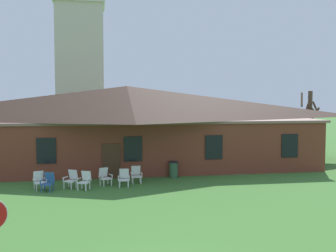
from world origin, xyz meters
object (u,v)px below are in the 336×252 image
lawn_chair_far_side (124,177)px  lawn_chair_right_end (105,176)px  trash_bin (174,169)px  lawn_chair_middle (85,180)px  lawn_chair_left_end (71,179)px  lawn_chair_by_porch (39,180)px  lawn_chair_near_door (48,182)px  lawn_chair_under_eave (136,174)px

lawn_chair_far_side → lawn_chair_right_end: bearing=151.5°
lawn_chair_right_end → trash_bin: size_ratio=0.98×
lawn_chair_middle → trash_bin: bearing=24.9°
lawn_chair_left_end → lawn_chair_right_end: (1.78, 0.42, 0.00)m
lawn_chair_by_porch → lawn_chair_left_end: bearing=4.4°
lawn_chair_left_end → lawn_chair_middle: same height
lawn_chair_near_door → trash_bin: size_ratio=0.98×
lawn_chair_near_door → lawn_chair_middle: 1.85m
lawn_chair_middle → lawn_chair_near_door: bearing=-177.2°
lawn_chair_by_porch → lawn_chair_under_eave: (5.18, 0.84, 0.00)m
lawn_chair_near_door → lawn_chair_left_end: same height
lawn_chair_middle → lawn_chair_left_end: bearing=146.1°
lawn_chair_by_porch → lawn_chair_right_end: 3.46m
lawn_chair_right_end → lawn_chair_under_eave: bearing=9.6°
lawn_chair_by_porch → lawn_chair_far_side: 4.44m
lawn_chair_right_end → trash_bin: 4.40m
lawn_chair_right_end → lawn_chair_under_eave: same height
lawn_chair_under_eave → lawn_chair_far_side: bearing=-130.8°
lawn_chair_under_eave → lawn_chair_left_end: bearing=-168.6°
lawn_chair_near_door → lawn_chair_left_end: size_ratio=1.00×
lawn_chair_middle → lawn_chair_under_eave: bearing=23.2°
lawn_chair_by_porch → trash_bin: trash_bin is taller
lawn_chair_near_door → lawn_chair_middle: size_ratio=1.00×
lawn_chair_near_door → lawn_chair_under_eave: same height
lawn_chair_by_porch → lawn_chair_under_eave: bearing=9.2°
lawn_chair_by_porch → lawn_chair_left_end: same height
lawn_chair_under_eave → trash_bin: 2.66m
lawn_chair_right_end → lawn_chair_far_side: same height
lawn_chair_left_end → lawn_chair_middle: size_ratio=1.00×
lawn_chair_near_door → lawn_chair_middle: bearing=2.8°
lawn_chair_by_porch → lawn_chair_right_end: size_ratio=1.00×
lawn_chair_middle → lawn_chair_right_end: same height
lawn_chair_middle → lawn_chair_under_eave: size_ratio=1.00×
lawn_chair_middle → lawn_chair_far_side: (2.08, 0.35, 0.00)m
lawn_chair_far_side → lawn_chair_near_door: bearing=-173.6°
lawn_chair_middle → lawn_chair_right_end: bearing=40.9°
lawn_chair_near_door → lawn_chair_under_eave: bearing=15.5°
lawn_chair_middle → lawn_chair_by_porch: bearing=171.2°
lawn_chair_near_door → lawn_chair_right_end: (2.90, 1.00, 0.00)m
lawn_chair_right_end → trash_bin: trash_bin is taller
lawn_chair_by_porch → lawn_chair_near_door: size_ratio=1.00×
lawn_chair_left_end → lawn_chair_middle: (0.73, -0.49, 0.00)m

